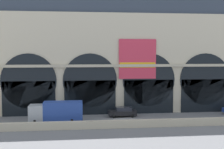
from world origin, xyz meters
TOP-DOWN VIEW (x-y plane):
  - ground_plane at (0.00, 0.00)m, footprint 200.00×200.00m
  - quay_parapet_wall at (0.00, -4.33)m, footprint 90.00×0.70m
  - station_building at (0.03, 7.28)m, footprint 50.65×4.97m
  - box_truck_midwest at (-9.88, -0.71)m, footprint 7.50×2.91m
  - car_center at (0.14, 2.71)m, footprint 4.40×2.22m

SIDE VIEW (x-z plane):
  - ground_plane at x=0.00m, z-range 0.00..0.00m
  - quay_parapet_wall at x=0.00m, z-range 0.00..1.05m
  - car_center at x=0.14m, z-range 0.03..1.58m
  - box_truck_midwest at x=-9.88m, z-range 0.14..3.26m
  - station_building at x=0.03m, z-range -0.36..20.74m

